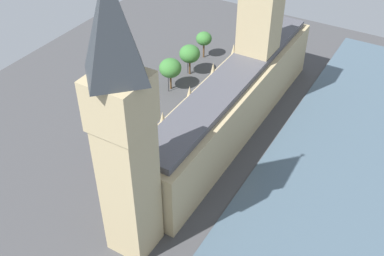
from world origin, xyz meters
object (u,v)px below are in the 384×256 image
at_px(parliament_building, 236,94).
at_px(pedestrian_kerbside, 220,100).
at_px(car_yellow_cab_under_trees, 184,114).
at_px(car_blue_by_river_gate, 189,100).
at_px(plane_tree_near_tower, 190,54).
at_px(clock_tower, 123,127).
at_px(double_decker_bus_trailing, 134,149).
at_px(plane_tree_midblock, 204,39).
at_px(street_lamp_slot_10, 168,78).
at_px(plane_tree_opposite_hall, 170,68).
at_px(car_dark_green_leading, 216,75).
at_px(pedestrian_far_end, 211,107).
at_px(street_lamp_corner, 188,60).

xyz_separation_m(parliament_building, pedestrian_kerbside, (8.12, -7.41, -8.93)).
bearing_deg(car_yellow_cab_under_trees, car_blue_by_river_gate, 113.05).
bearing_deg(plane_tree_near_tower, clock_tower, 110.98).
bearing_deg(double_decker_bus_trailing, plane_tree_midblock, -77.40).
height_order(pedestrian_kerbside, street_lamp_slot_10, street_lamp_slot_10).
relative_size(car_blue_by_river_gate, plane_tree_near_tower, 0.45).
bearing_deg(car_blue_by_river_gate, pedestrian_kerbside, -145.85).
xyz_separation_m(plane_tree_opposite_hall, plane_tree_midblock, (0.76, -20.90, -0.33)).
bearing_deg(car_dark_green_leading, double_decker_bus_trailing, 96.57).
bearing_deg(pedestrian_far_end, street_lamp_slot_10, 72.95).
xyz_separation_m(car_blue_by_river_gate, car_yellow_cab_under_trees, (-2.34, 6.40, -0.00)).
distance_m(car_blue_by_river_gate, plane_tree_near_tower, 16.50).
xyz_separation_m(car_blue_by_river_gate, street_lamp_corner, (8.26, -13.37, 3.67)).
relative_size(pedestrian_far_end, plane_tree_opposite_hall, 0.17).
xyz_separation_m(double_decker_bus_trailing, plane_tree_opposite_hall, (8.62, -30.09, 4.25)).
relative_size(car_yellow_cab_under_trees, plane_tree_midblock, 0.49).
height_order(car_yellow_cab_under_trees, pedestrian_kerbside, car_yellow_cab_under_trees).
bearing_deg(car_blue_by_river_gate, car_yellow_cab_under_trees, 111.08).
bearing_deg(street_lamp_slot_10, plane_tree_midblock, -87.46).
distance_m(pedestrian_kerbside, pedestrian_far_end, 4.47).
bearing_deg(plane_tree_near_tower, parliament_building, 145.17).
xyz_separation_m(plane_tree_near_tower, plane_tree_midblock, (1.32, -11.03, -0.31)).
xyz_separation_m(parliament_building, double_decker_bus_trailing, (14.95, 23.94, -7.02)).
xyz_separation_m(double_decker_bus_trailing, pedestrian_kerbside, (-6.83, -31.35, -1.91)).
bearing_deg(plane_tree_near_tower, street_lamp_corner, 0.69).
bearing_deg(plane_tree_midblock, pedestrian_kerbside, 129.54).
height_order(clock_tower, pedestrian_far_end, clock_tower).
relative_size(car_yellow_cab_under_trees, pedestrian_kerbside, 2.65).
height_order(car_dark_green_leading, pedestrian_far_end, car_dark_green_leading).
xyz_separation_m(clock_tower, plane_tree_near_tower, (23.06, -60.13, -22.19)).
height_order(pedestrian_far_end, plane_tree_midblock, plane_tree_midblock).
bearing_deg(street_lamp_corner, pedestrian_kerbside, 151.08).
relative_size(car_dark_green_leading, plane_tree_near_tower, 0.49).
bearing_deg(clock_tower, parliament_building, -89.94).
relative_size(street_lamp_corner, street_lamp_slot_10, 1.03).
relative_size(clock_tower, double_decker_bus_trailing, 5.31).
bearing_deg(plane_tree_near_tower, plane_tree_midblock, -83.19).
distance_m(parliament_building, double_decker_bus_trailing, 29.08).
relative_size(parliament_building, car_dark_green_leading, 16.05).
bearing_deg(parliament_building, pedestrian_kerbside, -42.39).
height_order(double_decker_bus_trailing, plane_tree_near_tower, plane_tree_near_tower).
xyz_separation_m(car_yellow_cab_under_trees, plane_tree_near_tower, (9.93, -19.78, 5.98)).
relative_size(double_decker_bus_trailing, pedestrian_far_end, 6.56).
bearing_deg(pedestrian_kerbside, car_yellow_cab_under_trees, -50.42).
distance_m(plane_tree_near_tower, street_lamp_slot_10, 11.71).
relative_size(car_blue_by_river_gate, plane_tree_midblock, 0.50).
height_order(parliament_building, car_blue_by_river_gate, parliament_building).
distance_m(car_blue_by_river_gate, plane_tree_midblock, 26.59).
distance_m(parliament_building, street_lamp_slot_10, 24.34).
xyz_separation_m(pedestrian_kerbside, plane_tree_near_tower, (14.90, -8.61, 6.14)).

